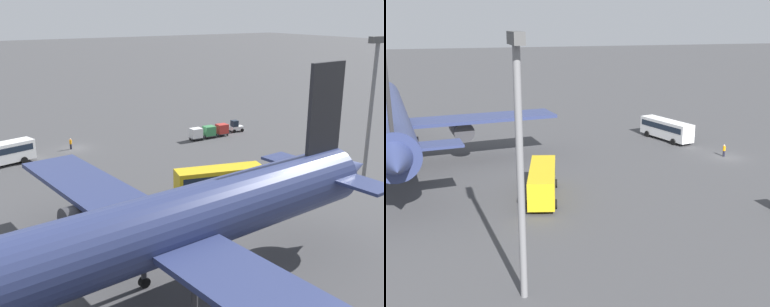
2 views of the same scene
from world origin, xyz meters
The scene contains 6 objects.
ground_plane centered at (0.00, 0.00, 0.00)m, with size 600.00×600.00×0.00m, color #424244.
airplane centered at (9.64, 45.35, 6.39)m, with size 51.67×44.63×17.00m.
shuttle_bus_near centered at (12.04, 3.37, 1.94)m, with size 10.69×4.95×3.25m.
shuttle_bus_far centered at (-8.19, 28.72, 2.02)m, with size 10.95×5.35×3.38m.
worker_person centered at (0.47, 0.04, 0.87)m, with size 0.38×0.38×1.74m.
light_pole centered at (-27.09, 34.42, 11.13)m, with size 2.80×0.70×18.24m.
Camera 2 is at (-57.04, 39.62, 18.87)m, focal length 45.00 mm.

